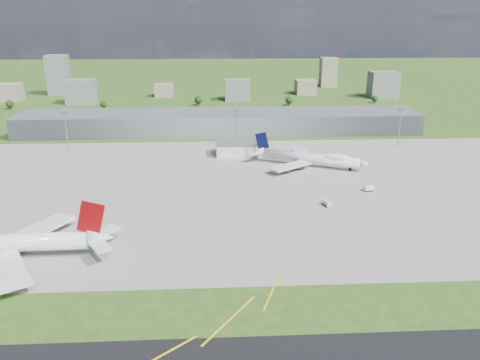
{
  "coord_description": "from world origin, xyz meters",
  "views": [
    {
      "loc": [
        -3.09,
        -186.63,
        82.56
      ],
      "look_at": [
        7.98,
        25.3,
        9.0
      ],
      "focal_mm": 35.0,
      "sensor_mm": 36.0,
      "label": 1
    }
  ],
  "objects_px": {
    "airliner_blue_quad": "(311,158)",
    "tug_yellow": "(108,236)",
    "van_white_near": "(327,204)",
    "van_white_far": "(369,189)",
    "airliner_red_twin": "(7,244)"
  },
  "relations": [
    {
      "from": "airliner_blue_quad",
      "to": "van_white_far",
      "type": "relative_size",
      "value": 12.11
    },
    {
      "from": "van_white_near",
      "to": "van_white_far",
      "type": "height_order",
      "value": "van_white_far"
    },
    {
      "from": "airliner_blue_quad",
      "to": "tug_yellow",
      "type": "relative_size",
      "value": 16.89
    },
    {
      "from": "van_white_near",
      "to": "tug_yellow",
      "type": "bearing_deg",
      "value": 90.31
    },
    {
      "from": "airliner_red_twin",
      "to": "airliner_blue_quad",
      "type": "height_order",
      "value": "airliner_red_twin"
    },
    {
      "from": "airliner_red_twin",
      "to": "van_white_far",
      "type": "distance_m",
      "value": 164.67
    },
    {
      "from": "airliner_red_twin",
      "to": "van_white_near",
      "type": "relative_size",
      "value": 14.61
    },
    {
      "from": "van_white_near",
      "to": "van_white_far",
      "type": "bearing_deg",
      "value": -70.66
    },
    {
      "from": "airliner_red_twin",
      "to": "tug_yellow",
      "type": "height_order",
      "value": "airliner_red_twin"
    },
    {
      "from": "airliner_blue_quad",
      "to": "van_white_far",
      "type": "height_order",
      "value": "airliner_blue_quad"
    },
    {
      "from": "airliner_red_twin",
      "to": "airliner_blue_quad",
      "type": "xyz_separation_m",
      "value": [
        131.18,
        104.23,
        -0.69
      ]
    },
    {
      "from": "van_white_near",
      "to": "van_white_far",
      "type": "xyz_separation_m",
      "value": [
        25.62,
        18.6,
        0.01
      ]
    },
    {
      "from": "airliner_blue_quad",
      "to": "van_white_far",
      "type": "bearing_deg",
      "value": -38.45
    },
    {
      "from": "tug_yellow",
      "to": "van_white_near",
      "type": "distance_m",
      "value": 98.53
    },
    {
      "from": "airliner_red_twin",
      "to": "tug_yellow",
      "type": "bearing_deg",
      "value": -157.45
    }
  ]
}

